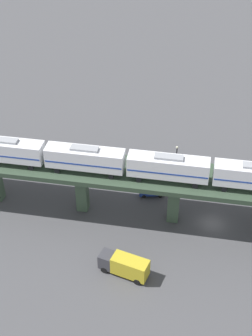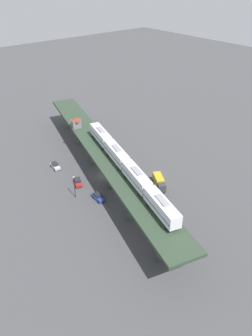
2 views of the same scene
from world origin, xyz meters
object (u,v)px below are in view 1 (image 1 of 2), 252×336
delivery_truck (125,265)px  street_lamp (176,160)px  subway_train (126,162)px  street_car_red (207,186)px  street_car_blue (152,190)px

delivery_truck → street_lamp: 24.36m
subway_train → street_car_red: size_ratio=10.23×
delivery_truck → subway_train: bearing=-6.8°
street_car_red → street_lamp: street_lamp is taller
street_car_blue → street_lamp: 7.17m
street_car_red → delivery_truck: bearing=137.1°
subway_train → street_lamp: bearing=-44.7°
delivery_truck → street_car_blue: bearing=-20.6°
delivery_truck → street_car_red: bearing=-42.9°
street_car_blue → street_lamp: size_ratio=0.65×
subway_train → street_car_red: bearing=-67.6°
subway_train → delivery_truck: subway_train is taller
street_car_red → street_car_blue: size_ratio=1.06×
delivery_truck → street_lamp: street_lamp is taller
subway_train → street_lamp: (10.07, -9.96, -7.33)m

